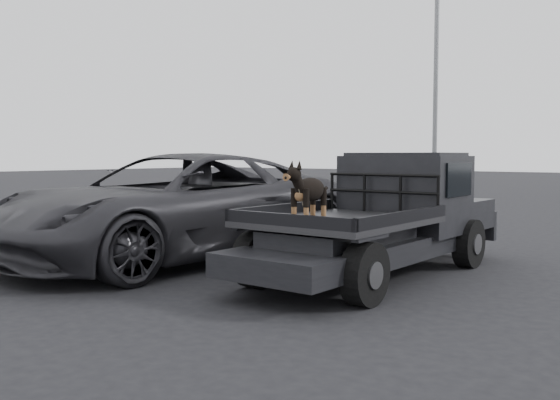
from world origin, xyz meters
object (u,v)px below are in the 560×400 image
Objects in this scene: dog at (309,194)px; parked_suv at (175,206)px; floodlight_near at (437,4)px; flatbed_ute at (375,244)px.

parked_suv is at bearing 163.42° from dog.
floodlight_near reaches higher than dog.
flatbed_ute is 0.39× the size of floodlight_near.
flatbed_ute is 3.49m from parked_suv.
floodlight_near is (-5.86, 15.10, 7.11)m from flatbed_ute.
floodlight_near is (-2.49, 15.90, 6.68)m from parked_suv.
parked_suv is 17.43m from floodlight_near.
parked_suv is 0.46× the size of floodlight_near.
parked_suv is at bearing -166.56° from flatbed_ute.
floodlight_near reaches higher than flatbed_ute.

